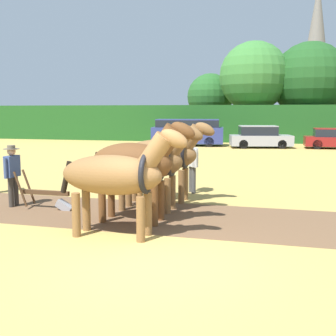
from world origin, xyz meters
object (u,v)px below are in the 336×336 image
at_px(draft_horse_lead_left, 117,175).
at_px(parked_car_left, 260,137).
at_px(parked_van, 188,132).
at_px(tree_left, 254,77).
at_px(farmer_at_plow, 12,171).
at_px(farmer_beside_team, 192,162).
at_px(draft_horse_lead_right, 136,163).
at_px(tree_far_left, 210,97).
at_px(plow, 50,198).
at_px(church_spire, 316,52).
at_px(draft_horse_trail_right, 164,155).
at_px(parked_car_center_left, 335,139).
at_px(tree_center_left, 310,80).
at_px(draft_horse_trail_left, 151,161).

height_order(draft_horse_lead_left, parked_car_left, draft_horse_lead_left).
bearing_deg(parked_van, tree_left, 52.56).
bearing_deg(farmer_at_plow, farmer_beside_team, 37.09).
xyz_separation_m(tree_left, draft_horse_lead_right, (-1.75, -29.51, -4.24)).
bearing_deg(tree_left, farmer_beside_team, -92.35).
bearing_deg(farmer_beside_team, tree_far_left, 64.52).
bearing_deg(plow, church_spire, 78.94).
bearing_deg(draft_horse_trail_right, draft_horse_lead_right, -90.07).
bearing_deg(parked_van, farmer_beside_team, -84.77).
distance_m(draft_horse_lead_right, parked_car_center_left, 23.22).
bearing_deg(draft_horse_lead_right, draft_horse_lead_left, -89.61).
distance_m(church_spire, farmer_beside_team, 52.77).
xyz_separation_m(tree_left, parked_car_center_left, (5.93, -7.61, -4.97)).
xyz_separation_m(tree_far_left, draft_horse_trail_right, (2.52, -29.31, -2.62)).
bearing_deg(plow, draft_horse_lead_left, -34.59).
bearing_deg(parked_car_center_left, draft_horse_lead_left, -109.05).
bearing_deg(farmer_at_plow, parked_car_left, 75.83).
xyz_separation_m(farmer_at_plow, parked_van, (0.98, 21.27, 0.04)).
xyz_separation_m(tree_center_left, farmer_at_plow, (-10.41, -29.49, -4.32)).
bearing_deg(draft_horse_lead_left, draft_horse_lead_right, 90.39).
bearing_deg(tree_left, draft_horse_lead_right, -93.39).
xyz_separation_m(tree_center_left, draft_horse_lead_right, (-6.57, -30.27, -3.90)).
distance_m(farmer_at_plow, farmer_beside_team, 5.47).
distance_m(draft_horse_lead_left, parked_car_center_left, 24.39).
height_order(tree_far_left, draft_horse_lead_left, tree_far_left).
height_order(church_spire, parked_van, church_spire).
bearing_deg(tree_left, tree_center_left, 8.96).
bearing_deg(parked_van, parked_car_left, -12.51).
distance_m(draft_horse_trail_left, draft_horse_trail_right, 1.24).
relative_size(farmer_beside_team, parked_car_left, 0.38).
bearing_deg(draft_horse_trail_left, parked_car_center_left, 71.21).
height_order(tree_left, draft_horse_trail_left, tree_left).
relative_size(tree_left, plow, 5.34).
distance_m(draft_horse_lead_right, draft_horse_trail_left, 1.24).
height_order(parked_van, parked_car_center_left, parked_van).
distance_m(tree_far_left, tree_center_left, 9.25).
distance_m(draft_horse_lead_left, draft_horse_trail_left, 2.48).
xyz_separation_m(draft_horse_lead_right, parked_van, (-2.85, 22.05, -0.38)).
bearing_deg(tree_left, tree_far_left, 151.47).
height_order(tree_center_left, draft_horse_trail_left, tree_center_left).
height_order(draft_horse_lead_right, parked_van, draft_horse_lead_right).
height_order(tree_left, tree_center_left, tree_left).
relative_size(church_spire, parked_car_left, 4.52).
bearing_deg(tree_left, plow, -98.72).
bearing_deg(draft_horse_trail_left, church_spire, 81.59).
bearing_deg(tree_left, farmer_at_plow, -100.99).
distance_m(draft_horse_trail_left, parked_car_left, 20.34).
height_order(tree_center_left, draft_horse_trail_right, tree_center_left).
distance_m(tree_left, draft_horse_trail_left, 28.65).
height_order(church_spire, farmer_beside_team, church_spire).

